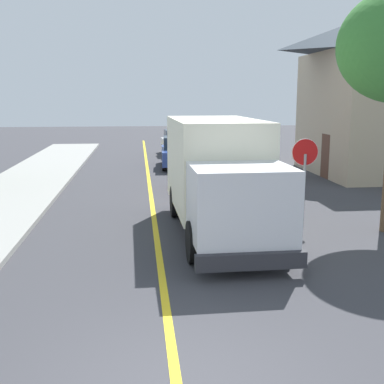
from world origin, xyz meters
The scene contains 6 objects.
centre_line_yellow centered at (0.00, 10.00, 0.00)m, with size 0.16×56.00×0.01m, color gold.
box_truck centered at (1.80, 7.70, 1.77)m, with size 2.54×7.23×3.20m.
parked_car_near centered at (2.43, 13.92, 0.79)m, with size 1.86×4.42×1.67m.
parked_car_mid centered at (1.73, 21.10, 0.79)m, with size 1.98×4.47×1.67m.
parked_car_far centered at (2.12, 26.66, 0.79)m, with size 2.00×4.48×1.67m.
stop_sign centered at (4.38, 7.93, 1.86)m, with size 0.80×0.10×2.65m.
Camera 1 is at (-0.44, -5.80, 3.83)m, focal length 45.74 mm.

